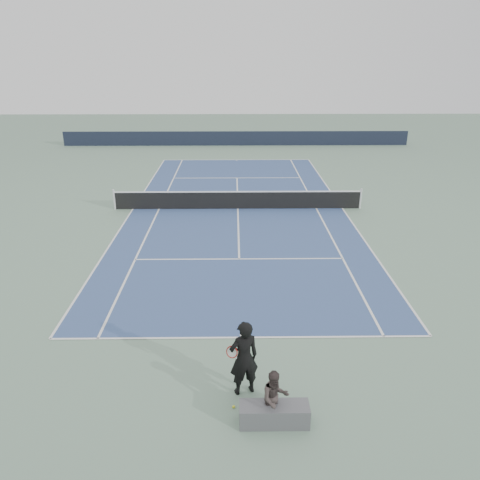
{
  "coord_description": "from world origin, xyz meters",
  "views": [
    {
      "loc": [
        -0.18,
        -23.28,
        7.64
      ],
      "look_at": [
        0.02,
        -7.08,
        1.1
      ],
      "focal_mm": 35.0,
      "sensor_mm": 36.0,
      "label": 1
    }
  ],
  "objects_px": {
    "tennis_player": "(244,358)",
    "spectator_bench": "(274,406)",
    "tennis_net": "(238,200)",
    "tennis_ball": "(234,407)"
  },
  "relations": [
    {
      "from": "tennis_net",
      "to": "spectator_bench",
      "type": "xyz_separation_m",
      "value": [
        0.67,
        -15.21,
        -0.02
      ]
    },
    {
      "from": "tennis_net",
      "to": "tennis_player",
      "type": "height_order",
      "value": "tennis_player"
    },
    {
      "from": "tennis_player",
      "to": "tennis_ball",
      "type": "height_order",
      "value": "tennis_player"
    },
    {
      "from": "tennis_player",
      "to": "spectator_bench",
      "type": "xyz_separation_m",
      "value": [
        0.65,
        -1.04,
        -0.49
      ]
    },
    {
      "from": "tennis_net",
      "to": "spectator_bench",
      "type": "distance_m",
      "value": 15.23
    },
    {
      "from": "tennis_net",
      "to": "spectator_bench",
      "type": "relative_size",
      "value": 8.02
    },
    {
      "from": "tennis_net",
      "to": "tennis_player",
      "type": "distance_m",
      "value": 14.17
    },
    {
      "from": "tennis_net",
      "to": "tennis_player",
      "type": "relative_size",
      "value": 6.6
    },
    {
      "from": "tennis_net",
      "to": "tennis_ball",
      "type": "xyz_separation_m",
      "value": [
        -0.22,
        -14.73,
        -0.47
      ]
    },
    {
      "from": "tennis_player",
      "to": "spectator_bench",
      "type": "height_order",
      "value": "tennis_player"
    }
  ]
}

